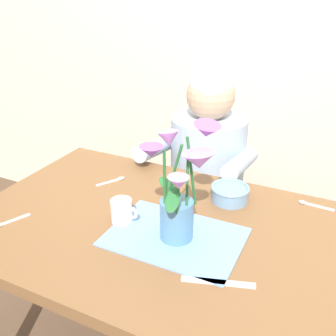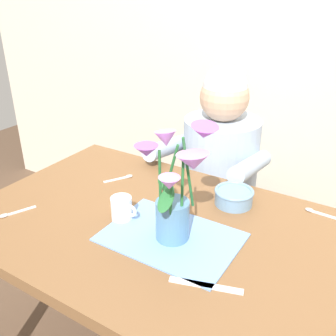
# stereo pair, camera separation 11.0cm
# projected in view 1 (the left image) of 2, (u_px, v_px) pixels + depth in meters

# --- Properties ---
(wood_panel_backdrop) EXTENTS (4.00, 0.10, 2.50)m
(wood_panel_backdrop) POSITION_uv_depth(u_px,v_px,m) (252.00, 25.00, 1.85)
(wood_panel_backdrop) COLOR beige
(wood_panel_backdrop) RESTS_ON ground_plane
(dining_table) EXTENTS (1.20, 0.80, 0.74)m
(dining_table) POSITION_uv_depth(u_px,v_px,m) (153.00, 247.00, 1.26)
(dining_table) COLOR brown
(dining_table) RESTS_ON ground_plane
(seated_person) EXTENTS (0.45, 0.47, 1.14)m
(seated_person) POSITION_uv_depth(u_px,v_px,m) (206.00, 186.00, 1.81)
(seated_person) COLOR #4C4C56
(seated_person) RESTS_ON ground_plane
(striped_placemat) EXTENTS (0.40, 0.28, 0.00)m
(striped_placemat) POSITION_uv_depth(u_px,v_px,m) (175.00, 237.00, 1.15)
(striped_placemat) COLOR #6B93D1
(striped_placemat) RESTS_ON dining_table
(flower_vase) EXTENTS (0.22, 0.26, 0.35)m
(flower_vase) POSITION_uv_depth(u_px,v_px,m) (180.00, 191.00, 1.07)
(flower_vase) COLOR teal
(flower_vase) RESTS_ON dining_table
(ceramic_bowl) EXTENTS (0.14, 0.14, 0.06)m
(ceramic_bowl) POSITION_uv_depth(u_px,v_px,m) (230.00, 193.00, 1.33)
(ceramic_bowl) COLOR #6689A8
(ceramic_bowl) RESTS_ON dining_table
(dinner_knife) EXTENTS (0.19, 0.07, 0.00)m
(dinner_knife) POSITION_uv_depth(u_px,v_px,m) (218.00, 282.00, 0.97)
(dinner_knife) COLOR silver
(dinner_knife) RESTS_ON dining_table
(ceramic_mug) EXTENTS (0.09, 0.07, 0.08)m
(ceramic_mug) POSITION_uv_depth(u_px,v_px,m) (122.00, 211.00, 1.21)
(ceramic_mug) COLOR silver
(ceramic_mug) RESTS_ON dining_table
(spoon_0) EXTENTS (0.07, 0.11, 0.01)m
(spoon_0) POSITION_uv_depth(u_px,v_px,m) (115.00, 180.00, 1.48)
(spoon_0) COLOR silver
(spoon_0) RESTS_ON dining_table
(spoon_1) EXTENTS (0.12, 0.02, 0.01)m
(spoon_1) POSITION_uv_depth(u_px,v_px,m) (310.00, 204.00, 1.32)
(spoon_1) COLOR silver
(spoon_1) RESTS_ON dining_table
(spoon_2) EXTENTS (0.06, 0.12, 0.01)m
(spoon_2) POSITION_uv_depth(u_px,v_px,m) (6.00, 223.00, 1.21)
(spoon_2) COLOR silver
(spoon_2) RESTS_ON dining_table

